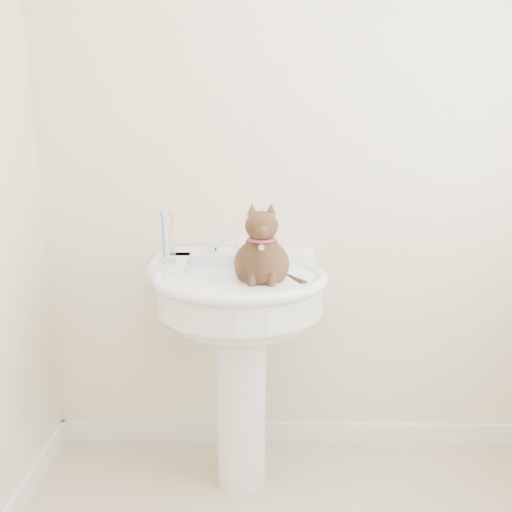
{
  "coord_description": "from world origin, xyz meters",
  "views": [
    {
      "loc": [
        -0.19,
        -1.17,
        1.44
      ],
      "look_at": [
        -0.23,
        0.78,
        0.93
      ],
      "focal_mm": 40.0,
      "sensor_mm": 36.0,
      "label": 1
    }
  ],
  "objects": [
    {
      "name": "wall_back",
      "position": [
        0.0,
        1.1,
        1.25
      ],
      "size": [
        2.2,
        0.0,
        2.5
      ],
      "primitive_type": null,
      "color": "beige",
      "rests_on": "ground"
    },
    {
      "name": "baseboard_back",
      "position": [
        0.0,
        1.09,
        0.04
      ],
      "size": [
        2.2,
        0.02,
        0.09
      ],
      "primitive_type": "cube",
      "color": "white",
      "rests_on": "floor"
    },
    {
      "name": "pedestal_sink",
      "position": [
        -0.29,
        0.81,
        0.7
      ],
      "size": [
        0.65,
        0.64,
        0.89
      ],
      "color": "white",
      "rests_on": "floor"
    },
    {
      "name": "faucet",
      "position": [
        -0.28,
        0.97,
        0.94
      ],
      "size": [
        0.28,
        0.12,
        0.14
      ],
      "color": "silver",
      "rests_on": "pedestal_sink"
    },
    {
      "name": "soap_bar",
      "position": [
        -0.19,
        1.06,
        0.91
      ],
      "size": [
        0.1,
        0.07,
        0.03
      ],
      "primitive_type": "cube",
      "rotation": [
        0.0,
        0.0,
        -0.15
      ],
      "color": "orange",
      "rests_on": "pedestal_sink"
    },
    {
      "name": "toothbrush_cup",
      "position": [
        -0.55,
        0.83,
        0.94
      ],
      "size": [
        0.07,
        0.07,
        0.18
      ],
      "rotation": [
        0.0,
        0.0,
        0.09
      ],
      "color": "silver",
      "rests_on": "pedestal_sink"
    },
    {
      "name": "cat",
      "position": [
        -0.2,
        0.76,
        0.93
      ],
      "size": [
        0.22,
        0.27,
        0.4
      ],
      "rotation": [
        0.0,
        0.0,
        0.0
      ],
      "color": "#4F301F",
      "rests_on": "pedestal_sink"
    }
  ]
}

